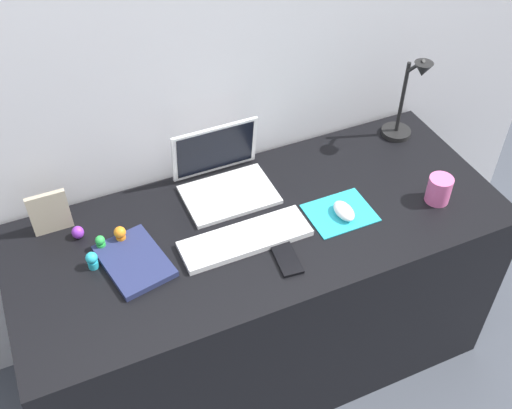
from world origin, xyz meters
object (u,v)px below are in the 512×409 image
laptop (223,174)px  coffee_mug (439,189)px  toy_figurine_green (101,243)px  toy_figurine_cyan (92,260)px  toy_figurine_purple (78,232)px  notebook_pad (135,262)px  picture_frame (50,213)px  cell_phone (287,259)px  mouse (344,211)px  toy_figurine_orange (120,235)px  desk_lamp (408,102)px  keyboard (245,239)px

laptop → coffee_mug: (0.62, -0.35, -0.01)m
coffee_mug → toy_figurine_green: size_ratio=1.68×
toy_figurine_cyan → laptop: bearing=20.1°
toy_figurine_purple → notebook_pad: bearing=-54.5°
picture_frame → toy_figurine_green: picture_frame is taller
cell_phone → toy_figurine_green: 0.57m
mouse → toy_figurine_orange: (-0.69, 0.17, 0.01)m
mouse → toy_figurine_purple: size_ratio=2.28×
picture_frame → toy_figurine_orange: size_ratio=2.35×
mouse → cell_phone: mouse is taller
toy_figurine_cyan → picture_frame: bearing=110.7°
toy_figurine_cyan → mouse: bearing=-8.0°
desk_lamp → toy_figurine_orange: (-1.09, -0.10, -0.13)m
laptop → mouse: size_ratio=3.12×
picture_frame → coffee_mug: size_ratio=1.59×
desk_lamp → toy_figurine_cyan: bearing=-172.3°
keyboard → toy_figurine_green: toy_figurine_green is taller
picture_frame → coffee_mug: 1.24m
picture_frame → coffee_mug: bearing=-17.6°
mouse → notebook_pad: mouse is taller
toy_figurine_purple → toy_figurine_green: bearing=-56.9°
desk_lamp → keyboard: bearing=-161.5°
laptop → toy_figurine_cyan: bearing=-159.9°
mouse → toy_figurine_purple: toy_figurine_purple is taller
desk_lamp → laptop: bearing=178.6°
toy_figurine_cyan → toy_figurine_purple: bearing=95.6°
toy_figurine_green → toy_figurine_cyan: size_ratio=0.96×
toy_figurine_orange → toy_figurine_green: size_ratio=1.14×
cell_phone → coffee_mug: size_ratio=1.36×
laptop → keyboard: size_ratio=0.73×
desk_lamp → mouse: bearing=-145.8°
laptop → cell_phone: laptop is taller
desk_lamp → notebook_pad: desk_lamp is taller
toy_figurine_orange → mouse: bearing=-14.3°
toy_figurine_green → toy_figurine_orange: bearing=4.1°
laptop → desk_lamp: 0.71m
mouse → picture_frame: bearing=160.1°
picture_frame → keyboard: bearing=-28.5°
notebook_pad → toy_figurine_purple: bearing=114.6°
notebook_pad → desk_lamp: bearing=-0.4°
notebook_pad → picture_frame: size_ratio=1.60×
toy_figurine_green → toy_figurine_cyan: bearing=-123.9°
mouse → toy_figurine_green: size_ratio=1.71×
laptop → toy_figurine_orange: size_ratio=4.69×
desk_lamp → coffee_mug: desk_lamp is taller
cell_phone → notebook_pad: bearing=163.9°
toy_figurine_cyan → keyboard: bearing=-10.7°
mouse → toy_figurine_cyan: size_ratio=1.65×
keyboard → desk_lamp: 0.79m
desk_lamp → toy_figurine_green: 1.16m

